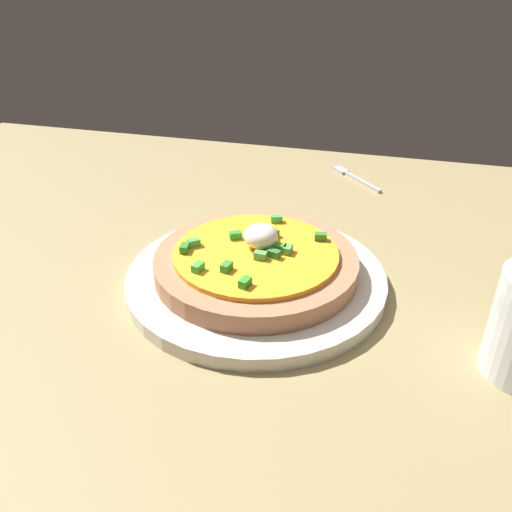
% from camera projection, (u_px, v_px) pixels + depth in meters
% --- Properties ---
extents(dining_table, '(1.23, 0.79, 0.03)m').
position_uv_depth(dining_table, '(224.00, 267.00, 0.63)').
color(dining_table, '#938356').
rests_on(dining_table, ground).
extents(plate, '(0.28, 0.28, 0.02)m').
position_uv_depth(plate, '(256.00, 278.00, 0.56)').
color(plate, silver).
rests_on(plate, dining_table).
extents(pizza, '(0.22, 0.22, 0.05)m').
position_uv_depth(pizza, '(256.00, 261.00, 0.55)').
color(pizza, '#B67956').
rests_on(pizza, plate).
extents(fork, '(0.08, 0.09, 0.01)m').
position_uv_depth(fork, '(353.00, 177.00, 0.83)').
color(fork, '#B7B7BC').
rests_on(fork, dining_table).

